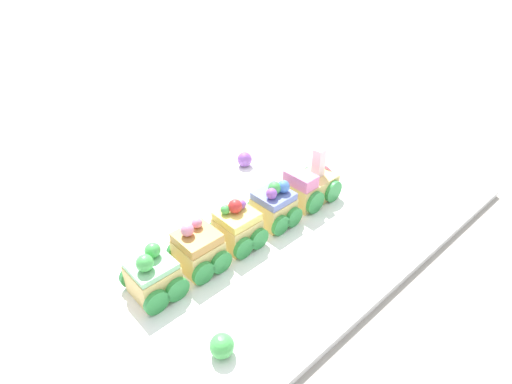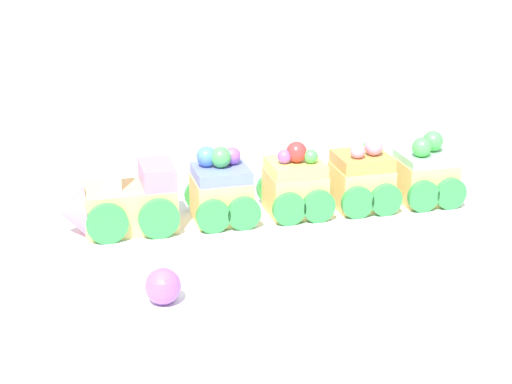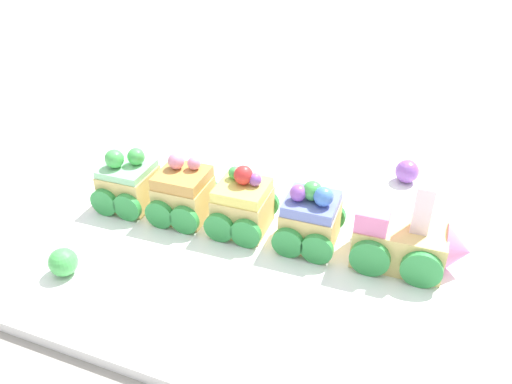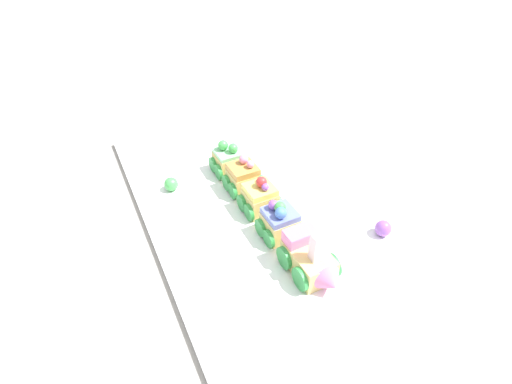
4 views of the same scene
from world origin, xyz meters
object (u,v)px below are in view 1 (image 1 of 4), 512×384
at_px(cake_car_caramel, 198,250).
at_px(gumball_purple, 245,159).
at_px(cake_car_blueberry, 274,206).
at_px(gumball_green, 222,346).
at_px(cake_train_locomotive, 313,185).
at_px(cake_car_lemon, 237,227).
at_px(cake_car_mint, 153,277).

xyz_separation_m(cake_car_caramel, gumball_purple, (0.23, 0.17, -0.01)).
relative_size(cake_car_blueberry, gumball_purple, 2.54).
bearing_deg(cake_car_caramel, gumball_green, -116.42).
xyz_separation_m(gumball_green, gumball_purple, (0.29, 0.30, 0.00)).
bearing_deg(cake_train_locomotive, gumball_green, -157.15).
xyz_separation_m(cake_car_lemon, cake_car_caramel, (-0.07, -0.00, -0.00)).
height_order(cake_train_locomotive, cake_car_lemon, cake_train_locomotive).
bearing_deg(gumball_purple, gumball_green, -133.90).
bearing_deg(cake_car_blueberry, cake_car_caramel, 179.68).
relative_size(cake_train_locomotive, cake_car_blueberry, 1.48).
bearing_deg(cake_car_mint, cake_train_locomotive, 0.01).
bearing_deg(cake_car_mint, cake_car_blueberry, -0.12).
bearing_deg(cake_car_lemon, gumball_purple, 45.51).
xyz_separation_m(cake_train_locomotive, cake_car_caramel, (-0.25, -0.01, 0.00)).
distance_m(cake_car_blueberry, gumball_purple, 0.19).
bearing_deg(cake_car_blueberry, cake_train_locomotive, 0.30).
bearing_deg(cake_car_lemon, cake_car_caramel, 179.98).
xyz_separation_m(cake_train_locomotive, cake_car_mint, (-0.32, -0.01, 0.00)).
bearing_deg(cake_train_locomotive, cake_car_blueberry, -179.70).
relative_size(cake_car_blueberry, cake_car_mint, 1.03).
distance_m(cake_train_locomotive, gumball_purple, 0.17).
height_order(cake_car_blueberry, cake_car_caramel, same).
xyz_separation_m(cake_car_blueberry, gumball_purple, (0.08, 0.17, -0.01)).
xyz_separation_m(cake_car_caramel, gumball_green, (-0.06, -0.13, -0.01)).
height_order(cake_car_lemon, cake_car_mint, cake_car_lemon).
height_order(gumball_green, gumball_purple, gumball_purple).
bearing_deg(cake_car_caramel, cake_car_mint, -179.71).
relative_size(cake_car_lemon, cake_car_caramel, 1.01).
distance_m(cake_car_blueberry, gumball_green, 0.25).
xyz_separation_m(cake_car_blueberry, cake_car_caramel, (-0.15, -0.00, -0.00)).
relative_size(cake_train_locomotive, gumball_purple, 3.76).
relative_size(cake_car_caramel, gumball_purple, 2.53).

